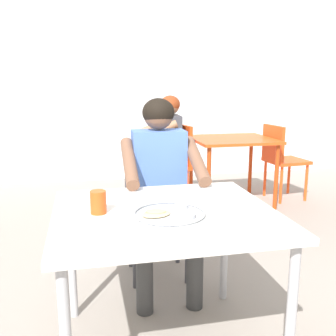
{
  "coord_description": "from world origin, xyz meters",
  "views": [
    {
      "loc": [
        -0.36,
        -1.62,
        1.32
      ],
      "look_at": [
        0.06,
        0.34,
        0.89
      ],
      "focal_mm": 41.7,
      "sensor_mm": 36.0,
      "label": 1
    }
  ],
  "objects": [
    {
      "name": "drinking_cup",
      "position": [
        -0.31,
        0.12,
        0.79
      ],
      "size": [
        0.07,
        0.07,
        0.11
      ],
      "color": "#D84C19",
      "rests_on": "table_foreground"
    },
    {
      "name": "chair_red_right",
      "position": [
        1.83,
        2.38,
        0.51
      ],
      "size": [
        0.45,
        0.45,
        0.86
      ],
      "color": "#EF4C1B",
      "rests_on": "ground"
    },
    {
      "name": "back_wall",
      "position": [
        0.0,
        3.8,
        1.7
      ],
      "size": [
        12.0,
        0.12,
        3.4
      ],
      "primitive_type": "cube",
      "color": "silver",
      "rests_on": "ground"
    },
    {
      "name": "thali_tray",
      "position": [
        -0.0,
        0.02,
        0.75
      ],
      "size": [
        0.33,
        0.33,
        0.03
      ],
      "color": "#B7BABF",
      "rests_on": "table_foreground"
    },
    {
      "name": "table_foreground",
      "position": [
        -0.01,
        0.09,
        0.66
      ],
      "size": [
        1.03,
        0.91,
        0.74
      ],
      "color": "silver",
      "rests_on": "ground"
    },
    {
      "name": "patron_background",
      "position": [
        0.43,
        2.37,
        0.72
      ],
      "size": [
        0.57,
        0.52,
        1.2
      ],
      "color": "black",
      "rests_on": "ground"
    },
    {
      "name": "table_background_red",
      "position": [
        1.23,
        2.36,
        0.64
      ],
      "size": [
        0.87,
        0.78,
        0.73
      ],
      "color": "#E04C19",
      "rests_on": "ground"
    },
    {
      "name": "chair_red_left",
      "position": [
        0.57,
        2.37,
        0.52
      ],
      "size": [
        0.48,
        0.47,
        0.89
      ],
      "color": "#E94717",
      "rests_on": "ground"
    },
    {
      "name": "diner_foreground",
      "position": [
        0.1,
        0.74,
        0.73
      ],
      "size": [
        0.5,
        0.56,
        1.23
      ],
      "color": "#3A3A3A",
      "rests_on": "ground"
    },
    {
      "name": "chair_foreground",
      "position": [
        0.11,
        0.96,
        0.49
      ],
      "size": [
        0.44,
        0.41,
        0.85
      ],
      "color": "#3F3F44",
      "rests_on": "ground"
    }
  ]
}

